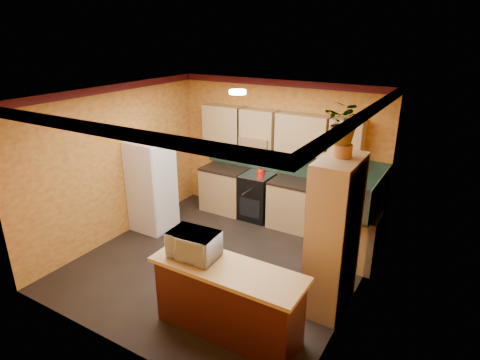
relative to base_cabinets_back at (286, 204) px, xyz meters
name	(u,v)px	position (x,y,z in m)	size (l,w,h in m)	color
room_shell	(228,134)	(-0.32, -1.52, 1.65)	(4.24, 4.24, 2.72)	black
base_cabinets_back	(286,204)	(0.00, 0.00, 0.00)	(3.65, 0.60, 0.88)	tan
countertop_back	(287,181)	(0.00, 0.00, 0.46)	(3.65, 0.62, 0.04)	black
stove	(257,196)	(-0.62, 0.00, 0.02)	(0.58, 0.58, 0.91)	black
kettle	(261,172)	(-0.52, -0.05, 0.56)	(0.17, 0.17, 0.18)	#A9130B
sink	(327,187)	(0.78, 0.00, 0.50)	(0.48, 0.40, 0.03)	silver
base_cabinets_right	(352,238)	(1.46, -0.69, 0.00)	(0.60, 0.80, 0.88)	tan
countertop_right	(355,212)	(1.46, -0.69, 0.46)	(0.62, 0.80, 0.04)	black
fridge	(152,186)	(-2.09, -1.36, 0.41)	(0.68, 0.66, 1.70)	white
pantry	(334,236)	(1.51, -1.88, 0.61)	(0.48, 0.90, 2.10)	tan
fern_pot	(343,151)	(1.51, -1.83, 1.74)	(0.22, 0.22, 0.16)	#A35D27
fern	(346,123)	(1.51, -1.83, 2.08)	(0.47, 0.40, 0.52)	tan
breakfast_bar	(228,302)	(0.62, -3.03, 0.00)	(1.80, 0.55, 0.88)	#451D10
bar_top	(227,269)	(0.62, -3.03, 0.47)	(1.90, 0.65, 0.05)	tan
microwave	(194,244)	(0.14, -3.03, 0.65)	(0.59, 0.40, 0.33)	white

